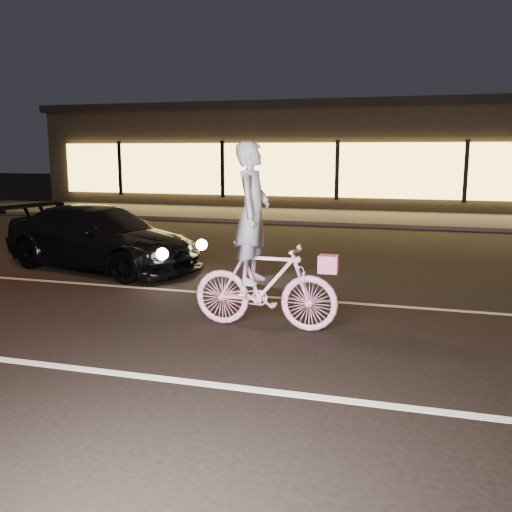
% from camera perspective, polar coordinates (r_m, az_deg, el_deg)
% --- Properties ---
extents(ground, '(90.00, 90.00, 0.00)m').
position_cam_1_polar(ground, '(7.54, -8.63, -7.36)').
color(ground, black).
rests_on(ground, ground).
extents(lane_stripe_near, '(60.00, 0.12, 0.01)m').
position_cam_1_polar(lane_stripe_near, '(6.29, -14.45, -11.20)').
color(lane_stripe_near, silver).
rests_on(lane_stripe_near, ground).
extents(lane_stripe_far, '(60.00, 0.10, 0.01)m').
position_cam_1_polar(lane_stripe_far, '(9.32, -3.48, -3.78)').
color(lane_stripe_far, gray).
rests_on(lane_stripe_far, ground).
extents(sidewalk, '(30.00, 4.00, 0.12)m').
position_cam_1_polar(sidewalk, '(19.87, 7.25, 3.90)').
color(sidewalk, '#383533').
rests_on(sidewalk, ground).
extents(storefront, '(25.40, 8.42, 4.20)m').
position_cam_1_polar(storefront, '(25.65, 9.49, 9.97)').
color(storefront, black).
rests_on(storefront, ground).
extents(cyclist, '(1.92, 0.66, 2.42)m').
position_cam_1_polar(cyclist, '(7.36, 0.56, -0.76)').
color(cyclist, '#FF3A97').
rests_on(cyclist, ground).
extents(sedan, '(4.56, 2.75, 1.24)m').
position_cam_1_polar(sedan, '(11.60, -15.25, 1.78)').
color(sedan, black).
rests_on(sedan, ground).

